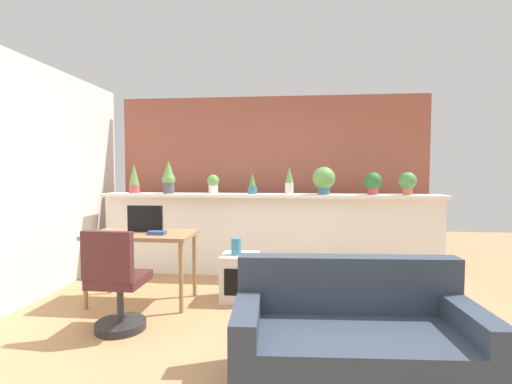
# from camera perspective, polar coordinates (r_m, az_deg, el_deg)

# --- Properties ---
(ground_plane) EXTENTS (12.00, 12.00, 0.00)m
(ground_plane) POSITION_cam_1_polar(r_m,az_deg,el_deg) (3.29, -0.58, -22.07)
(ground_plane) COLOR tan
(divider_wall) EXTENTS (4.50, 0.16, 1.06)m
(divider_wall) POSITION_cam_1_polar(r_m,az_deg,el_deg) (5.05, 1.94, -6.76)
(divider_wall) COLOR white
(divider_wall) RESTS_ON ground
(plant_shelf) EXTENTS (4.50, 0.40, 0.04)m
(plant_shelf) POSITION_cam_1_polar(r_m,az_deg,el_deg) (4.94, 1.93, -0.54)
(plant_shelf) COLOR white
(plant_shelf) RESTS_ON divider_wall
(brick_wall_behind) EXTENTS (4.50, 0.10, 2.50)m
(brick_wall_behind) POSITION_cam_1_polar(r_m,az_deg,el_deg) (5.57, 2.37, 1.62)
(brick_wall_behind) COLOR #9E5442
(brick_wall_behind) RESTS_ON ground
(side_wall_left) EXTENTS (0.12, 4.40, 2.60)m
(side_wall_left) POSITION_cam_1_polar(r_m,az_deg,el_deg) (4.39, -34.37, 1.27)
(side_wall_left) COLOR white
(side_wall_left) RESTS_ON ground
(potted_plant_0) EXTENTS (0.14, 0.14, 0.40)m
(potted_plant_0) POSITION_cam_1_polar(r_m,az_deg,el_deg) (5.37, -18.13, 1.98)
(potted_plant_0) COLOR #B7474C
(potted_plant_0) RESTS_ON plant_shelf
(potted_plant_1) EXTENTS (0.18, 0.18, 0.45)m
(potted_plant_1) POSITION_cam_1_polar(r_m,az_deg,el_deg) (5.17, -13.22, 2.16)
(potted_plant_1) COLOR #4C4C51
(potted_plant_1) RESTS_ON plant_shelf
(potted_plant_2) EXTENTS (0.16, 0.16, 0.26)m
(potted_plant_2) POSITION_cam_1_polar(r_m,az_deg,el_deg) (5.06, -6.57, 1.33)
(potted_plant_2) COLOR silver
(potted_plant_2) RESTS_ON plant_shelf
(potted_plant_3) EXTENTS (0.12, 0.12, 0.29)m
(potted_plant_3) POSITION_cam_1_polar(r_m,az_deg,el_deg) (4.95, -0.55, 1.15)
(potted_plant_3) COLOR #386B84
(potted_plant_3) RESTS_ON plant_shelf
(potted_plant_4) EXTENTS (0.11, 0.11, 0.36)m
(potted_plant_4) POSITION_cam_1_polar(r_m,az_deg,el_deg) (4.91, 5.11, 1.76)
(potted_plant_4) COLOR silver
(potted_plant_4) RESTS_ON plant_shelf
(potted_plant_5) EXTENTS (0.29, 0.29, 0.36)m
(potted_plant_5) POSITION_cam_1_polar(r_m,az_deg,el_deg) (4.91, 10.34, 1.93)
(potted_plant_5) COLOR #386B84
(potted_plant_5) RESTS_ON plant_shelf
(potted_plant_6) EXTENTS (0.22, 0.22, 0.29)m
(potted_plant_6) POSITION_cam_1_polar(r_m,az_deg,el_deg) (5.01, 17.47, 1.43)
(potted_plant_6) COLOR #B7474C
(potted_plant_6) RESTS_ON plant_shelf
(potted_plant_7) EXTENTS (0.22, 0.22, 0.29)m
(potted_plant_7) POSITION_cam_1_polar(r_m,az_deg,el_deg) (5.10, 22.18, 1.44)
(potted_plant_7) COLOR #C66B42
(potted_plant_7) RESTS_ON plant_shelf
(desk) EXTENTS (1.10, 0.60, 0.75)m
(desk) POSITION_cam_1_polar(r_m,az_deg,el_deg) (4.17, -17.05, -7.15)
(desk) COLOR #99754C
(desk) RESTS_ON ground
(tv_monitor) EXTENTS (0.38, 0.04, 0.28)m
(tv_monitor) POSITION_cam_1_polar(r_m,az_deg,el_deg) (4.21, -16.60, -3.93)
(tv_monitor) COLOR black
(tv_monitor) RESTS_ON desk
(office_chair) EXTENTS (0.45, 0.46, 0.91)m
(office_chair) POSITION_cam_1_polar(r_m,az_deg,el_deg) (3.56, -20.56, -13.62)
(office_chair) COLOR #262628
(office_chair) RESTS_ON ground
(side_cube_shelf) EXTENTS (0.40, 0.41, 0.50)m
(side_cube_shelf) POSITION_cam_1_polar(r_m,az_deg,el_deg) (4.17, -2.44, -12.87)
(side_cube_shelf) COLOR silver
(side_cube_shelf) RESTS_ON ground
(vase_on_shelf) EXTENTS (0.11, 0.11, 0.18)m
(vase_on_shelf) POSITION_cam_1_polar(r_m,az_deg,el_deg) (4.08, -3.03, -8.31)
(vase_on_shelf) COLOR teal
(vase_on_shelf) RESTS_ON side_cube_shelf
(book_on_desk) EXTENTS (0.18, 0.10, 0.04)m
(book_on_desk) POSITION_cam_1_polar(r_m,az_deg,el_deg) (4.01, -14.92, -6.05)
(book_on_desk) COLOR #2D4C8C
(book_on_desk) RESTS_ON desk
(couch) EXTENTS (1.60, 0.84, 0.80)m
(couch) POSITION_cam_1_polar(r_m,az_deg,el_deg) (2.71, 14.77, -21.45)
(couch) COLOR #333D4C
(couch) RESTS_ON ground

